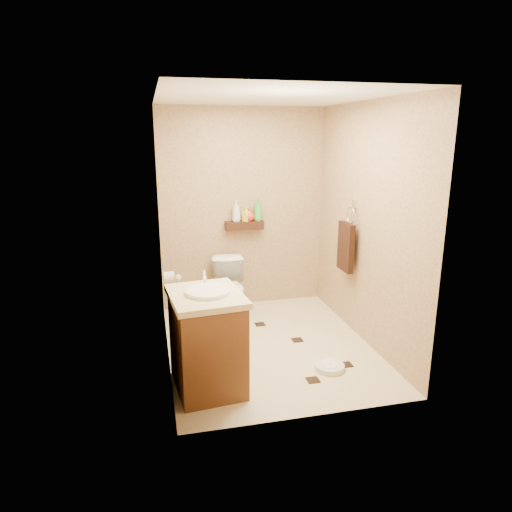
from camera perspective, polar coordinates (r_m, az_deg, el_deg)
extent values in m
plane|color=beige|center=(4.74, 1.56, -11.06)|extent=(2.50, 2.50, 0.00)
cube|color=tan|center=(5.55, -1.66, 5.84)|extent=(2.00, 0.04, 2.40)
cube|color=tan|center=(3.19, 7.44, -1.15)|extent=(2.00, 0.04, 2.40)
cube|color=tan|center=(4.21, -11.62, 2.60)|extent=(0.04, 2.50, 2.40)
cube|color=tan|center=(4.70, 13.56, 3.77)|extent=(0.04, 2.50, 2.40)
cube|color=white|center=(4.27, 1.80, 19.27)|extent=(2.00, 2.50, 0.02)
cube|color=#3A1B0F|center=(5.50, -1.48, 3.86)|extent=(0.46, 0.14, 0.10)
cube|color=black|center=(4.49, -2.71, -12.56)|extent=(0.11, 0.11, 0.01)
cube|color=black|center=(4.86, 5.19, -10.41)|extent=(0.11, 0.11, 0.01)
cube|color=black|center=(4.16, 7.13, -15.13)|extent=(0.11, 0.11, 0.01)
cube|color=black|center=(5.15, -6.68, -8.92)|extent=(0.11, 0.11, 0.01)
cube|color=black|center=(4.45, 11.20, -13.17)|extent=(0.11, 0.11, 0.01)
cube|color=black|center=(5.21, 0.51, -8.53)|extent=(0.11, 0.11, 0.01)
imported|color=white|center=(5.31, -3.24, -4.19)|extent=(0.42, 0.69, 0.68)
cube|color=brown|center=(3.87, -6.12, -10.89)|extent=(0.59, 0.70, 0.79)
cube|color=beige|center=(3.71, -6.30, -5.02)|extent=(0.64, 0.75, 0.05)
cylinder|color=white|center=(3.70, -6.01, -4.56)|extent=(0.37, 0.37, 0.05)
cylinder|color=silver|center=(3.89, -6.46, -2.57)|extent=(0.03, 0.03, 0.12)
cylinder|color=silver|center=(4.33, 9.17, -13.52)|extent=(0.28, 0.28, 0.05)
cylinder|color=white|center=(4.32, 9.18, -13.21)|extent=(0.16, 0.16, 0.01)
cylinder|color=#186263|center=(5.57, -9.53, -6.49)|extent=(0.11, 0.11, 0.12)
cylinder|color=silver|center=(5.49, -9.63, -4.32)|extent=(0.02, 0.02, 0.35)
sphere|color=silver|center=(5.44, -9.71, -2.70)|extent=(0.08, 0.08, 0.08)
cube|color=silver|center=(4.89, 12.23, 6.41)|extent=(0.03, 0.06, 0.08)
torus|color=silver|center=(4.89, 11.78, 5.01)|extent=(0.02, 0.19, 0.19)
cube|color=black|center=(4.94, 11.15, 1.12)|extent=(0.06, 0.30, 0.52)
cylinder|color=silver|center=(4.99, -10.83, -2.55)|extent=(0.11, 0.11, 0.11)
cylinder|color=silver|center=(4.97, -11.33, -1.91)|extent=(0.04, 0.02, 0.02)
imported|color=silver|center=(5.45, -2.50, 5.64)|extent=(0.13, 0.13, 0.25)
imported|color=yellow|center=(5.48, -1.20, 5.29)|extent=(0.11, 0.11, 0.18)
imported|color=red|center=(5.49, -0.83, 5.23)|extent=(0.16, 0.16, 0.16)
imported|color=green|center=(5.50, 0.23, 5.80)|extent=(0.14, 0.14, 0.26)
imported|color=#FFB054|center=(5.51, 0.24, 5.19)|extent=(0.09, 0.09, 0.14)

